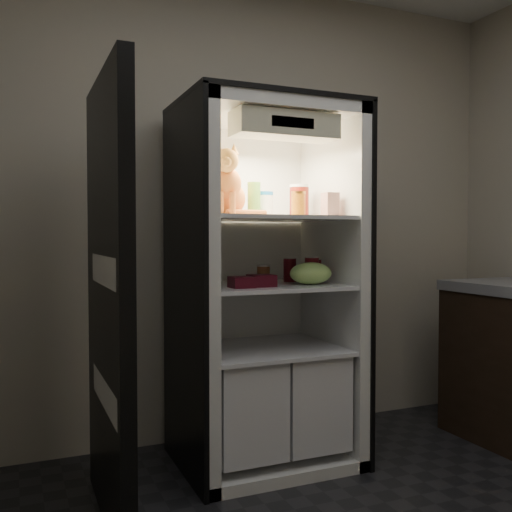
% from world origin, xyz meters
% --- Properties ---
extents(room_shell, '(3.60, 3.60, 3.60)m').
position_xyz_m(room_shell, '(0.00, 0.00, 1.62)').
color(room_shell, white).
rests_on(room_shell, floor).
extents(refrigerator, '(0.90, 0.72, 1.88)m').
position_xyz_m(refrigerator, '(0.00, 1.38, 0.79)').
color(refrigerator, white).
rests_on(refrigerator, floor).
extents(fridge_door, '(0.06, 0.87, 1.85)m').
position_xyz_m(fridge_door, '(-0.85, 1.02, 0.91)').
color(fridge_door, black).
rests_on(fridge_door, floor).
extents(tabby_cat, '(0.30, 0.35, 0.36)m').
position_xyz_m(tabby_cat, '(-0.21, 1.34, 1.42)').
color(tabby_cat, '#BC5018').
rests_on(tabby_cat, refrigerator).
extents(parmesan_shaker, '(0.07, 0.07, 0.18)m').
position_xyz_m(parmesan_shaker, '(-0.04, 1.40, 1.38)').
color(parmesan_shaker, '#258930').
rests_on(parmesan_shaker, refrigerator).
extents(mayo_tub, '(0.10, 0.10, 0.14)m').
position_xyz_m(mayo_tub, '(0.04, 1.45, 1.36)').
color(mayo_tub, white).
rests_on(mayo_tub, refrigerator).
extents(salsa_jar, '(0.07, 0.07, 0.13)m').
position_xyz_m(salsa_jar, '(0.16, 1.27, 1.36)').
color(salsa_jar, maroon).
rests_on(salsa_jar, refrigerator).
extents(pepper_jar, '(0.11, 0.11, 0.18)m').
position_xyz_m(pepper_jar, '(0.25, 1.44, 1.38)').
color(pepper_jar, maroon).
rests_on(pepper_jar, refrigerator).
extents(cream_carton, '(0.07, 0.07, 0.12)m').
position_xyz_m(cream_carton, '(0.30, 1.19, 1.35)').
color(cream_carton, white).
rests_on(cream_carton, refrigerator).
extents(soda_can_a, '(0.07, 0.07, 0.13)m').
position_xyz_m(soda_can_a, '(0.17, 1.40, 1.01)').
color(soda_can_a, black).
rests_on(soda_can_a, refrigerator).
extents(soda_can_b, '(0.07, 0.07, 0.13)m').
position_xyz_m(soda_can_b, '(0.28, 1.31, 1.00)').
color(soda_can_b, black).
rests_on(soda_can_b, refrigerator).
extents(soda_can_c, '(0.08, 0.08, 0.14)m').
position_xyz_m(soda_can_c, '(0.24, 1.27, 1.01)').
color(soda_can_c, black).
rests_on(soda_can_c, refrigerator).
extents(condiment_jar, '(0.07, 0.07, 0.10)m').
position_xyz_m(condiment_jar, '(0.02, 1.40, 0.99)').
color(condiment_jar, brown).
rests_on(condiment_jar, refrigerator).
extents(grape_bag, '(0.23, 0.17, 0.11)m').
position_xyz_m(grape_bag, '(0.20, 1.21, 1.00)').
color(grape_bag, '#82AD51').
rests_on(grape_bag, refrigerator).
extents(berry_box_left, '(0.11, 0.11, 0.05)m').
position_xyz_m(berry_box_left, '(-0.20, 1.16, 0.97)').
color(berry_box_left, '#470B13').
rests_on(berry_box_left, refrigerator).
extents(berry_box_right, '(0.12, 0.12, 0.06)m').
position_xyz_m(berry_box_right, '(-0.09, 1.19, 0.97)').
color(berry_box_right, '#470B13').
rests_on(berry_box_right, refrigerator).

